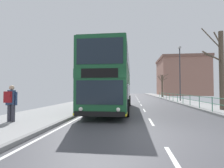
# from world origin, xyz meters

# --- Properties ---
(ground) EXTENTS (15.80, 140.00, 0.20)m
(ground) POSITION_xyz_m (-0.72, -0.00, 0.04)
(ground) COLOR #45454A
(double_decker_bus_main) EXTENTS (2.77, 11.19, 4.36)m
(double_decker_bus_main) POSITION_xyz_m (-2.48, 7.36, 2.29)
(double_decker_bus_main) COLOR #19512D
(double_decker_bus_main) RESTS_ON ground
(pedestrian_railing_far_kerb) EXTENTS (0.05, 26.75, 0.97)m
(pedestrian_railing_far_kerb) POSITION_xyz_m (4.45, 15.05, 0.80)
(pedestrian_railing_far_kerb) COLOR #236B4C
(pedestrian_railing_far_kerb) RESTS_ON ground
(pedestrian_with_backpack) EXTENTS (0.55, 0.54, 1.66)m
(pedestrian_with_backpack) POSITION_xyz_m (-6.42, 1.04, 1.10)
(pedestrian_with_backpack) COLOR #383842
(pedestrian_with_backpack) RESTS_ON ground
(street_lamp_far_side) EXTENTS (0.28, 0.60, 7.31)m
(street_lamp_far_side) POSITION_xyz_m (5.50, 17.73, 4.40)
(street_lamp_far_side) COLOR #38383D
(street_lamp_far_side) RESTS_ON ground
(bare_tree_far_00) EXTENTS (1.62, 1.81, 6.32)m
(bare_tree_far_00) POSITION_xyz_m (5.63, 7.33, 3.19)
(bare_tree_far_00) COLOR brown
(bare_tree_far_00) RESTS_ON ground
(bare_tree_far_01) EXTENTS (2.16, 2.20, 4.77)m
(bare_tree_far_01) POSITION_xyz_m (5.29, 30.17, 2.61)
(bare_tree_far_01) COLOR brown
(bare_tree_far_01) RESTS_ON ground
(background_building_00) EXTENTS (13.05, 13.50, 11.16)m
(background_building_00) POSITION_xyz_m (13.65, 46.91, 5.61)
(background_building_00) COLOR #936656
(background_building_00) RESTS_ON ground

